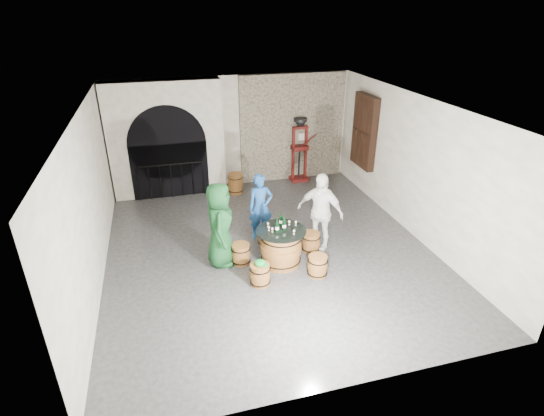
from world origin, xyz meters
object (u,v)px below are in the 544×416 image
object	(u,v)px
barrel_stool_near_right	(318,266)
wine_bottle_left	(277,227)
barrel_stool_near_left	(260,274)
person_green	(220,225)
barrel_table	(281,247)
person_white	(320,212)
barrel_stool_far	(267,236)
wine_bottle_right	(281,220)
person_blue	(261,207)
side_barrel	(236,183)
barrel_stool_right	(311,242)
barrel_stool_left	(241,254)
corking_press	(300,145)
wine_bottle_center	(284,225)

from	to	relation	value
barrel_stool_near_right	wine_bottle_left	size ratio (longest dim) A/B	1.36
barrel_stool_near_left	person_green	world-z (taller)	person_green
barrel_table	person_white	distance (m)	1.19
barrel_stool_far	barrel_stool_near_left	world-z (taller)	same
barrel_table	barrel_stool_far	xyz separation A→B (m)	(-0.09, 0.85, -0.18)
person_white	barrel_stool_near_left	bearing A→B (deg)	-104.79
wine_bottle_right	barrel_stool_near_left	bearing A→B (deg)	-129.61
barrel_stool_near_left	person_white	world-z (taller)	person_white
person_blue	side_barrel	bearing A→B (deg)	92.50
barrel_stool_right	wine_bottle_left	world-z (taller)	wine_bottle_left
barrel_stool_left	person_white	world-z (taller)	person_white
barrel_stool_far	wine_bottle_left	world-z (taller)	wine_bottle_left
corking_press	person_green	bearing A→B (deg)	-131.41
person_white	barrel_stool_far	bearing A→B (deg)	-158.99
wine_bottle_right	corking_press	bearing A→B (deg)	66.51
wine_bottle_left	wine_bottle_center	xyz separation A→B (m)	(0.16, 0.04, 0.00)
person_blue	wine_bottle_left	xyz separation A→B (m)	(0.03, -1.28, 0.15)
person_blue	wine_bottle_right	bearing A→B (deg)	-79.26
wine_bottle_center	barrel_stool_near_right	bearing A→B (deg)	-47.88
wine_bottle_left	person_white	bearing A→B (deg)	22.58
wine_bottle_left	corking_press	distance (m)	4.82
barrel_stool_near_right	person_white	size ratio (longest dim) A/B	0.25
wine_bottle_right	side_barrel	distance (m)	3.78
person_green	side_barrel	bearing A→B (deg)	-4.78
barrel_stool_far	barrel_stool_right	bearing A→B (deg)	-30.87
barrel_table	wine_bottle_center	bearing A→B (deg)	-17.16
barrel_stool_right	wine_bottle_right	size ratio (longest dim) A/B	1.36
barrel_stool_near_right	wine_bottle_center	world-z (taller)	wine_bottle_center
barrel_table	barrel_stool_near_left	bearing A→B (deg)	-135.07
barrel_stool_far	person_green	xyz separation A→B (m)	(-1.11, -0.49, 0.69)
barrel_table	barrel_stool_left	world-z (taller)	barrel_table
barrel_stool_near_left	side_barrel	distance (m)	4.52
person_white	barrel_table	bearing A→B (deg)	-114.92
barrel_table	wine_bottle_center	size ratio (longest dim) A/B	3.20
corking_press	side_barrel	bearing A→B (deg)	-171.84
barrel_stool_right	person_white	xyz separation A→B (m)	(0.21, 0.08, 0.68)
person_blue	wine_bottle_right	xyz separation A→B (m)	(0.19, -1.03, 0.15)
barrel_table	corking_press	bearing A→B (deg)	66.86
side_barrel	wine_bottle_left	bearing A→B (deg)	-88.26
barrel_table	barrel_stool_right	xyz separation A→B (m)	(0.79, 0.32, -0.18)
barrel_table	person_white	size ratio (longest dim) A/B	0.58
barrel_table	person_green	bearing A→B (deg)	163.53
barrel_stool_far	corking_press	distance (m)	4.11
barrel_stool_near_left	wine_bottle_right	size ratio (longest dim) A/B	1.36
barrel_stool_right	wine_bottle_center	bearing A→B (deg)	-155.46
barrel_stool_near_right	wine_bottle_right	world-z (taller)	wine_bottle_right
person_green	corking_press	world-z (taller)	corking_press
wine_bottle_center	wine_bottle_right	distance (m)	0.20
side_barrel	corking_press	world-z (taller)	corking_press
barrel_stool_left	barrel_stool_near_left	world-z (taller)	same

